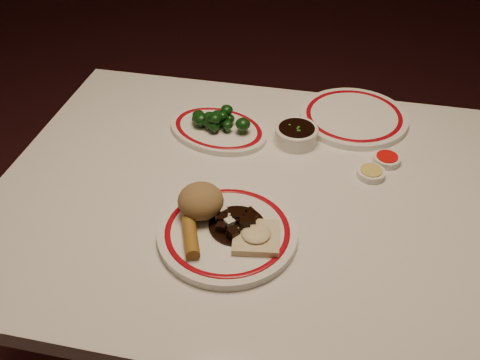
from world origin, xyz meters
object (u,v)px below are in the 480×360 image
main_plate (227,233)px  stirfry_heap (236,222)px  fried_wonton (256,236)px  broccoli_plate (218,129)px  broccoli_pile (217,119)px  soy_bowl (296,135)px  dining_table (265,222)px  spring_roll (191,237)px  rice_mound (201,201)px

main_plate → stirfry_heap: stirfry_heap is taller
fried_wonton → stirfry_heap: 0.05m
broccoli_plate → broccoli_pile: bearing=-179.2°
soy_bowl → stirfry_heap: bearing=-102.9°
dining_table → fried_wonton: (0.01, -0.16, 0.12)m
spring_roll → stirfry_heap: bearing=16.0°
spring_roll → stirfry_heap: size_ratio=0.89×
main_plate → fried_wonton: size_ratio=3.63×
dining_table → main_plate: (-0.05, -0.15, 0.10)m
fried_wonton → broccoli_plate: size_ratio=0.34×
main_plate → soy_bowl: (0.09, 0.35, 0.01)m
broccoli_pile → dining_table: bearing=-51.5°
rice_mound → broccoli_pile: bearing=97.9°
rice_mound → spring_roll: 0.08m
soy_bowl → spring_roll: bearing=-111.2°
main_plate → rice_mound: rice_mound is taller
stirfry_heap → broccoli_pile: broccoli_pile is taller
rice_mound → spring_roll: bearing=-89.3°
dining_table → stirfry_heap: stirfry_heap is taller
rice_mound → spring_roll: size_ratio=0.93×
stirfry_heap → rice_mound: bearing=163.2°
spring_roll → broccoli_plate: spring_roll is taller
dining_table → soy_bowl: size_ratio=11.46×
dining_table → main_plate: bearing=-109.2°
broccoli_plate → broccoli_pile: broccoli_pile is taller
stirfry_heap → broccoli_pile: (-0.12, 0.34, 0.01)m
main_plate → dining_table: bearing=70.8°
broccoli_pile → soy_bowl: (0.20, 0.00, -0.02)m
broccoli_plate → rice_mound: bearing=-82.4°
fried_wonton → spring_roll: bearing=-165.9°
soy_bowl → fried_wonton: bearing=-94.9°
broccoli_plate → soy_bowl: (0.20, 0.00, 0.01)m
broccoli_plate → main_plate: bearing=-73.3°
main_plate → rice_mound: 0.08m
broccoli_pile → spring_roll: bearing=-83.5°
spring_roll → broccoli_pile: bearing=75.0°
rice_mound → stirfry_heap: bearing=-16.8°
rice_mound → soy_bowl: (0.15, 0.32, -0.03)m
broccoli_pile → soy_bowl: 0.20m
dining_table → main_plate: size_ratio=3.24×
spring_roll → broccoli_pile: broccoli_pile is taller
stirfry_heap → soy_bowl: size_ratio=1.08×
rice_mound → broccoli_pile: 0.32m
soy_bowl → broccoli_plate: bearing=-179.8°
rice_mound → broccoli_plate: rice_mound is taller
broccoli_plate → broccoli_pile: size_ratio=1.98×
broccoli_pile → soy_bowl: bearing=0.2°
dining_table → spring_roll: spring_roll is taller
main_plate → fried_wonton: (0.06, -0.01, 0.02)m
broccoli_plate → soy_bowl: 0.20m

